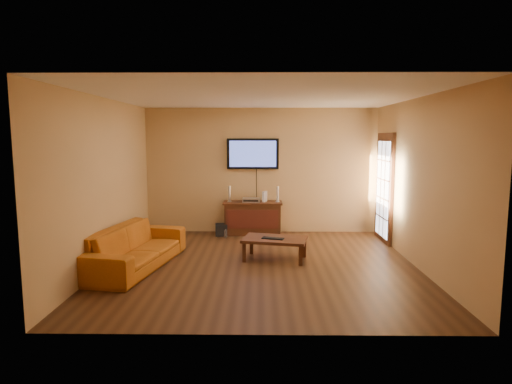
{
  "coord_description": "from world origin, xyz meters",
  "views": [
    {
      "loc": [
        0.01,
        -6.78,
        2.07
      ],
      "look_at": [
        -0.09,
        0.8,
        1.1
      ],
      "focal_mm": 30.0,
      "sensor_mm": 36.0,
      "label": 1
    }
  ],
  "objects_px": {
    "media_console": "(253,218)",
    "game_console": "(265,196)",
    "television": "(253,154)",
    "av_receiver": "(251,200)",
    "speaker_left": "(229,194)",
    "coffee_table": "(275,241)",
    "bottle": "(226,234)",
    "keyboard": "(273,238)",
    "speaker_right": "(278,195)",
    "subwoofer": "(221,230)",
    "sofa": "(135,240)"
  },
  "relations": [
    {
      "from": "television",
      "to": "coffee_table",
      "type": "height_order",
      "value": "television"
    },
    {
      "from": "television",
      "to": "speaker_right",
      "type": "bearing_deg",
      "value": -19.98
    },
    {
      "from": "speaker_left",
      "to": "av_receiver",
      "type": "relative_size",
      "value": 0.92
    },
    {
      "from": "speaker_right",
      "to": "media_console",
      "type": "bearing_deg",
      "value": -179.32
    },
    {
      "from": "speaker_left",
      "to": "bottle",
      "type": "relative_size",
      "value": 1.81
    },
    {
      "from": "game_console",
      "to": "bottle",
      "type": "xyz_separation_m",
      "value": [
        -0.81,
        -0.4,
        -0.73
      ]
    },
    {
      "from": "speaker_right",
      "to": "bottle",
      "type": "bearing_deg",
      "value": -160.71
    },
    {
      "from": "sofa",
      "to": "coffee_table",
      "type": "bearing_deg",
      "value": -68.28
    },
    {
      "from": "game_console",
      "to": "subwoofer",
      "type": "xyz_separation_m",
      "value": [
        -0.92,
        -0.18,
        -0.69
      ]
    },
    {
      "from": "media_console",
      "to": "coffee_table",
      "type": "bearing_deg",
      "value": -77.88
    },
    {
      "from": "speaker_right",
      "to": "bottle",
      "type": "height_order",
      "value": "speaker_right"
    },
    {
      "from": "television",
      "to": "av_receiver",
      "type": "bearing_deg",
      "value": -98.59
    },
    {
      "from": "speaker_right",
      "to": "keyboard",
      "type": "xyz_separation_m",
      "value": [
        -0.15,
        -2.01,
        -0.47
      ]
    },
    {
      "from": "coffee_table",
      "to": "speaker_right",
      "type": "bearing_deg",
      "value": 86.62
    },
    {
      "from": "speaker_left",
      "to": "keyboard",
      "type": "xyz_separation_m",
      "value": [
        0.88,
        -2.02,
        -0.47
      ]
    },
    {
      "from": "speaker_right",
      "to": "game_console",
      "type": "height_order",
      "value": "speaker_right"
    },
    {
      "from": "sofa",
      "to": "subwoofer",
      "type": "distance_m",
      "value": 2.54
    },
    {
      "from": "game_console",
      "to": "media_console",
      "type": "bearing_deg",
      "value": -150.41
    },
    {
      "from": "coffee_table",
      "to": "keyboard",
      "type": "xyz_separation_m",
      "value": [
        -0.03,
        -0.06,
        0.06
      ]
    },
    {
      "from": "media_console",
      "to": "speaker_left",
      "type": "xyz_separation_m",
      "value": [
        -0.5,
        0.02,
        0.5
      ]
    },
    {
      "from": "television",
      "to": "bottle",
      "type": "xyz_separation_m",
      "value": [
        -0.55,
        -0.57,
        -1.63
      ]
    },
    {
      "from": "coffee_table",
      "to": "av_receiver",
      "type": "xyz_separation_m",
      "value": [
        -0.45,
        1.93,
        0.41
      ]
    },
    {
      "from": "media_console",
      "to": "keyboard",
      "type": "distance_m",
      "value": 2.04
    },
    {
      "from": "sofa",
      "to": "game_console",
      "type": "relative_size",
      "value": 9.78
    },
    {
      "from": "television",
      "to": "sofa",
      "type": "relative_size",
      "value": 0.5
    },
    {
      "from": "speaker_left",
      "to": "av_receiver",
      "type": "distance_m",
      "value": 0.48
    },
    {
      "from": "game_console",
      "to": "television",
      "type": "bearing_deg",
      "value": 169.97
    },
    {
      "from": "television",
      "to": "keyboard",
      "type": "relative_size",
      "value": 2.86
    },
    {
      "from": "speaker_right",
      "to": "keyboard",
      "type": "relative_size",
      "value": 0.86
    },
    {
      "from": "television",
      "to": "game_console",
      "type": "bearing_deg",
      "value": -34.0
    },
    {
      "from": "sofa",
      "to": "av_receiver",
      "type": "distance_m",
      "value": 3.01
    },
    {
      "from": "television",
      "to": "sofa",
      "type": "height_order",
      "value": "television"
    },
    {
      "from": "game_console",
      "to": "bottle",
      "type": "distance_m",
      "value": 1.16
    },
    {
      "from": "subwoofer",
      "to": "keyboard",
      "type": "distance_m",
      "value": 2.14
    },
    {
      "from": "media_console",
      "to": "bottle",
      "type": "relative_size",
      "value": 6.71
    },
    {
      "from": "speaker_right",
      "to": "keyboard",
      "type": "height_order",
      "value": "speaker_right"
    },
    {
      "from": "media_console",
      "to": "game_console",
      "type": "relative_size",
      "value": 5.5
    },
    {
      "from": "sofa",
      "to": "subwoofer",
      "type": "xyz_separation_m",
      "value": [
        1.17,
        2.23,
        -0.31
      ]
    },
    {
      "from": "coffee_table",
      "to": "bottle",
      "type": "distance_m",
      "value": 1.86
    },
    {
      "from": "coffee_table",
      "to": "game_console",
      "type": "relative_size",
      "value": 5.14
    },
    {
      "from": "sofa",
      "to": "keyboard",
      "type": "distance_m",
      "value": 2.25
    },
    {
      "from": "television",
      "to": "bottle",
      "type": "distance_m",
      "value": 1.82
    },
    {
      "from": "television",
      "to": "game_console",
      "type": "xyz_separation_m",
      "value": [
        0.26,
        -0.17,
        -0.9
      ]
    },
    {
      "from": "coffee_table",
      "to": "subwoofer",
      "type": "xyz_separation_m",
      "value": [
        -1.08,
        1.78,
        -0.2
      ]
    },
    {
      "from": "sofa",
      "to": "keyboard",
      "type": "relative_size",
      "value": 5.73
    },
    {
      "from": "television",
      "to": "coffee_table",
      "type": "xyz_separation_m",
      "value": [
        0.42,
        -2.14,
        -1.39
      ]
    },
    {
      "from": "speaker_right",
      "to": "av_receiver",
      "type": "xyz_separation_m",
      "value": [
        -0.56,
        -0.01,
        -0.11
      ]
    },
    {
      "from": "sofa",
      "to": "bottle",
      "type": "xyz_separation_m",
      "value": [
        1.28,
        2.02,
        -0.35
      ]
    },
    {
      "from": "bottle",
      "to": "subwoofer",
      "type": "bearing_deg",
      "value": 116.8
    },
    {
      "from": "media_console",
      "to": "speaker_left",
      "type": "height_order",
      "value": "speaker_left"
    }
  ]
}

